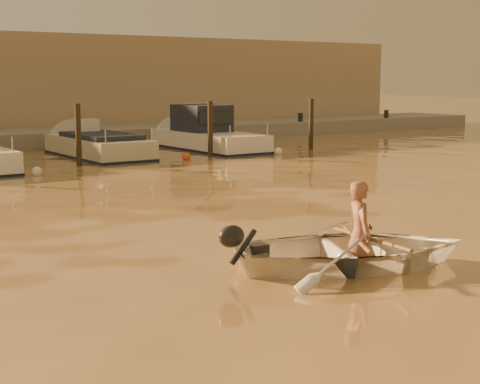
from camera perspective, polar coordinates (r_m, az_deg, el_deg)
ground_plane at (r=12.90m, az=12.48°, el=-3.93°), size 160.00×160.00×0.00m
dinghy at (r=11.17m, az=8.77°, el=-4.50°), size 4.26×3.73×0.74m
person at (r=11.15m, az=9.28°, el=-3.22°), size 0.58×0.69×1.60m
outboard_motor at (r=10.75m, az=1.21°, el=-4.75°), size 0.98×0.72×0.70m
oar_port at (r=11.22m, az=9.99°, el=-3.57°), size 0.46×2.07×0.13m
oar_starboard at (r=11.15m, az=9.03°, el=-3.63°), size 1.20×1.79×0.13m
moored_boat_3 at (r=26.90m, az=-10.92°, el=3.18°), size 2.09×6.04×0.95m
moored_boat_4 at (r=29.05m, az=-2.41°, el=4.54°), size 2.08×6.48×1.75m
piling_2 at (r=24.19m, az=-12.42°, el=4.12°), size 0.18×0.18×2.20m
piling_3 at (r=26.47m, az=-2.32°, el=4.71°), size 0.18×0.18×2.20m
piling_4 at (r=29.23m, az=5.54°, el=5.07°), size 0.18×0.18×2.20m
fender_c at (r=22.22m, az=-15.48°, el=1.53°), size 0.30×0.30×0.30m
fender_d at (r=25.53m, az=-4.18°, el=2.74°), size 0.30×0.30×0.30m
fender_e at (r=27.36m, az=3.00°, el=3.16°), size 0.30×0.30×0.30m
quay at (r=31.55m, az=-17.33°, el=3.62°), size 52.00×4.00×1.00m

